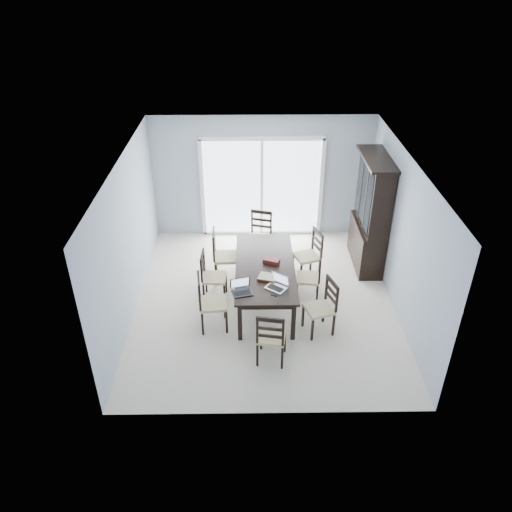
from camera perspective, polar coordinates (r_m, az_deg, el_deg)
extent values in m
plane|color=#EEE2CC|center=(8.89, 0.99, -5.18)|extent=(5.00, 5.00, 0.00)
plane|color=white|center=(7.61, 1.17, 10.65)|extent=(5.00, 5.00, 0.00)
cube|color=#95A3B2|center=(10.42, 0.66, 8.95)|extent=(4.50, 0.02, 2.60)
cube|color=#95A3B2|center=(8.41, -14.44, 1.95)|extent=(0.02, 5.00, 2.60)
cube|color=#95A3B2|center=(8.54, 16.35, 2.14)|extent=(0.02, 5.00, 2.60)
cube|color=gray|center=(11.89, 0.51, 4.82)|extent=(4.50, 2.00, 0.10)
cube|color=#99999E|center=(12.55, 0.42, 9.34)|extent=(4.50, 0.06, 1.10)
cube|color=black|center=(8.47, 1.04, -1.23)|extent=(1.00, 2.20, 0.04)
cube|color=black|center=(8.50, 1.03, -1.57)|extent=(0.88, 2.08, 0.10)
cube|color=black|center=(7.89, -1.85, -7.57)|extent=(0.07, 0.07, 0.69)
cube|color=black|center=(7.91, 4.29, -7.50)|extent=(0.07, 0.07, 0.69)
cube|color=black|center=(9.52, -1.69, 0.09)|extent=(0.07, 0.07, 0.69)
cube|color=black|center=(9.54, 3.36, 0.13)|extent=(0.07, 0.07, 0.69)
cube|color=black|center=(9.95, 12.46, 1.34)|extent=(0.45, 1.30, 0.85)
cube|color=black|center=(9.47, 13.38, 6.95)|extent=(0.38, 1.30, 1.30)
cube|color=black|center=(9.21, 13.72, 10.76)|extent=(0.50, 1.38, 0.05)
cube|color=black|center=(9.06, 12.74, 5.85)|extent=(0.02, 0.36, 1.18)
cube|color=black|center=(9.43, 12.22, 6.97)|extent=(0.02, 0.36, 1.18)
cube|color=black|center=(9.80, 11.74, 8.01)|extent=(0.02, 0.36, 1.18)
cube|color=silver|center=(10.50, 0.66, 7.65)|extent=(2.40, 0.02, 2.10)
cube|color=white|center=(10.09, 0.70, 13.27)|extent=(2.52, 0.05, 0.08)
cube|color=white|center=(10.49, 0.66, 7.61)|extent=(0.06, 0.05, 2.10)
cube|color=white|center=(10.95, 0.63, 2.71)|extent=(2.52, 0.05, 0.05)
cube|color=black|center=(8.40, -6.23, -6.06)|extent=(0.04, 0.04, 0.44)
cube|color=black|center=(8.09, -6.13, -7.73)|extent=(0.04, 0.04, 0.44)
cube|color=black|center=(8.40, -3.58, -5.88)|extent=(0.04, 0.04, 0.44)
cube|color=black|center=(8.10, -3.37, -7.54)|extent=(0.04, 0.04, 0.44)
cube|color=tan|center=(8.10, -4.90, -5.44)|extent=(0.47, 0.47, 0.05)
cube|color=black|center=(9.05, -5.71, -3.00)|extent=(0.03, 0.03, 0.41)
cube|color=black|center=(8.76, -5.99, -4.35)|extent=(0.03, 0.03, 0.41)
cube|color=black|center=(9.01, -3.43, -3.05)|extent=(0.03, 0.03, 0.41)
cube|color=black|center=(8.72, -3.63, -4.41)|extent=(0.03, 0.03, 0.41)
cube|color=tan|center=(8.75, -4.75, -2.48)|extent=(0.42, 0.42, 0.05)
cube|color=black|center=(9.53, -4.56, -0.80)|extent=(0.04, 0.04, 0.45)
cube|color=black|center=(9.20, -4.62, -2.15)|extent=(0.04, 0.04, 0.45)
cube|color=black|center=(9.52, -2.15, -0.74)|extent=(0.04, 0.04, 0.45)
cube|color=black|center=(9.19, -2.12, -2.09)|extent=(0.04, 0.04, 0.45)
cube|color=tan|center=(9.22, -3.41, -0.12)|extent=(0.46, 0.46, 0.05)
cube|color=black|center=(8.14, 8.84, -7.81)|extent=(0.04, 0.04, 0.42)
cube|color=black|center=(8.39, 7.72, -6.30)|extent=(0.04, 0.04, 0.42)
cube|color=black|center=(8.00, 6.45, -8.40)|extent=(0.04, 0.04, 0.42)
cube|color=black|center=(8.26, 5.39, -6.84)|extent=(0.04, 0.04, 0.42)
cube|color=tan|center=(8.05, 7.21, -6.03)|extent=(0.52, 0.52, 0.05)
cube|color=black|center=(8.75, 7.00, -4.47)|extent=(0.04, 0.04, 0.41)
cube|color=black|center=(9.04, 7.05, -3.14)|extent=(0.04, 0.04, 0.41)
cube|color=black|center=(8.75, 4.65, -4.31)|extent=(0.04, 0.04, 0.41)
cube|color=black|center=(9.05, 4.79, -2.98)|extent=(0.04, 0.04, 0.41)
cube|color=tan|center=(8.77, 5.95, -2.51)|extent=(0.45, 0.45, 0.05)
cube|color=black|center=(9.38, 7.25, -1.67)|extent=(0.04, 0.04, 0.42)
cube|color=black|center=(9.66, 6.27, -0.52)|extent=(0.04, 0.04, 0.42)
cube|color=black|center=(9.24, 5.16, -2.11)|extent=(0.04, 0.04, 0.42)
cube|color=black|center=(9.52, 4.24, -0.93)|extent=(0.04, 0.04, 0.42)
cube|color=tan|center=(9.32, 5.81, -0.08)|extent=(0.53, 0.53, 0.05)
cube|color=black|center=(7.53, 0.16, -11.26)|extent=(0.04, 0.04, 0.42)
cube|color=black|center=(7.49, 3.02, -11.55)|extent=(0.04, 0.04, 0.42)
cube|color=black|center=(7.80, 0.59, -9.42)|extent=(0.04, 0.04, 0.42)
cube|color=black|center=(7.77, 3.33, -9.69)|extent=(0.04, 0.04, 0.42)
cube|color=tan|center=(7.49, 1.80, -9.14)|extent=(0.47, 0.47, 0.05)
cube|color=black|center=(10.06, 1.67, 1.14)|extent=(0.04, 0.04, 0.44)
cube|color=black|center=(10.14, -0.46, 1.43)|extent=(0.04, 0.04, 0.44)
cube|color=black|center=(9.73, 1.14, 0.01)|extent=(0.04, 0.04, 0.44)
cube|color=black|center=(9.82, -1.05, 0.32)|extent=(0.04, 0.04, 0.44)
cube|color=tan|center=(9.81, 0.33, 1.96)|extent=(0.53, 0.53, 0.05)
cube|color=black|center=(7.80, -1.59, -4.22)|extent=(0.36, 0.30, 0.02)
cube|color=silver|center=(7.74, -1.60, -3.56)|extent=(0.28, 0.11, 0.17)
cube|color=#B4B4B6|center=(7.91, 2.28, -3.69)|extent=(0.39, 0.37, 0.02)
cube|color=silver|center=(7.85, 2.30, -3.04)|extent=(0.25, 0.20, 0.17)
cube|color=maroon|center=(8.13, 1.29, -2.51)|extent=(0.33, 0.30, 0.03)
cube|color=gold|center=(8.11, 1.36, -2.37)|extent=(0.35, 0.30, 0.01)
cube|color=black|center=(7.76, 2.11, -4.48)|extent=(0.11, 0.08, 0.01)
cube|color=#551117|center=(8.53, 1.77, -0.56)|extent=(0.30, 0.22, 0.07)
cube|color=brown|center=(11.79, -3.00, 7.09)|extent=(2.01, 1.87, 0.85)
cube|color=gray|center=(11.61, -3.06, 9.12)|extent=(2.07, 1.93, 0.06)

